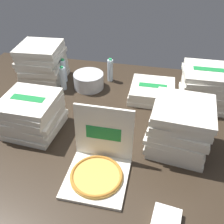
% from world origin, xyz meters
% --- Properties ---
extents(ground_plane, '(3.20, 2.40, 0.02)m').
position_xyz_m(ground_plane, '(0.00, 0.00, -0.01)').
color(ground_plane, '#2D2319').
extents(open_pizza_box, '(0.39, 0.43, 0.41)m').
position_xyz_m(open_pizza_box, '(0.02, -0.38, 0.08)').
color(open_pizza_box, silver).
rests_on(open_pizza_box, ground_plane).
extents(pizza_stack_right_mid, '(0.40, 0.40, 0.13)m').
position_xyz_m(pizza_stack_right_mid, '(0.28, 0.59, 0.06)').
color(pizza_stack_right_mid, silver).
rests_on(pizza_stack_right_mid, ground_plane).
extents(pizza_stack_right_far, '(0.44, 0.44, 0.37)m').
position_xyz_m(pizza_stack_right_far, '(-0.83, 0.69, 0.18)').
color(pizza_stack_right_far, silver).
rests_on(pizza_stack_right_far, ground_plane).
extents(pizza_stack_left_mid, '(0.42, 0.42, 0.33)m').
position_xyz_m(pizza_stack_left_mid, '(0.73, 0.59, 0.16)').
color(pizza_stack_left_mid, silver).
rests_on(pizza_stack_left_mid, ground_plane).
extents(pizza_stack_center_near, '(0.43, 0.42, 0.29)m').
position_xyz_m(pizza_stack_center_near, '(-0.58, -0.06, 0.14)').
color(pizza_stack_center_near, silver).
rests_on(pizza_stack_center_near, ground_plane).
extents(pizza_stack_right_near, '(0.46, 0.44, 0.37)m').
position_xyz_m(pizza_stack_right_near, '(0.51, -0.03, 0.18)').
color(pizza_stack_right_near, silver).
rests_on(pizza_stack_right_near, ground_plane).
extents(ice_bucket, '(0.29, 0.29, 0.15)m').
position_xyz_m(ice_bucket, '(-0.34, 0.63, 0.07)').
color(ice_bucket, '#B7BABF').
rests_on(ice_bucket, ground_plane).
extents(water_bottle_0, '(0.06, 0.06, 0.24)m').
position_xyz_m(water_bottle_0, '(-0.61, 0.70, 0.12)').
color(water_bottle_0, silver).
rests_on(water_bottle_0, ground_plane).
extents(water_bottle_1, '(0.06, 0.06, 0.24)m').
position_xyz_m(water_bottle_1, '(-0.16, 0.81, 0.12)').
color(water_bottle_1, silver).
rests_on(water_bottle_1, ground_plane).
extents(water_bottle_2, '(0.06, 0.06, 0.24)m').
position_xyz_m(water_bottle_2, '(-0.57, 0.55, 0.12)').
color(water_bottle_2, silver).
rests_on(water_bottle_2, ground_plane).
extents(napkin_pile, '(0.17, 0.17, 0.05)m').
position_xyz_m(napkin_pile, '(0.46, -0.64, 0.03)').
color(napkin_pile, white).
rests_on(napkin_pile, ground_plane).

